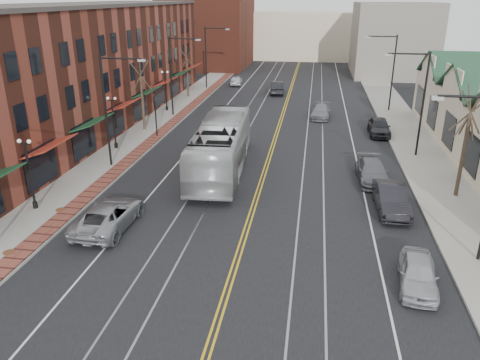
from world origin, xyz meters
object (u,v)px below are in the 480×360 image
(parked_suv, at_px, (109,215))
(parked_car_d, at_px, (379,127))
(parked_car_c, at_px, (372,171))
(transit_bus, at_px, (221,146))
(parked_car_a, at_px, (418,273))
(parked_car_b, at_px, (391,199))

(parked_suv, height_order, parked_car_d, parked_car_d)
(parked_car_c, relative_size, parked_car_d, 1.06)
(transit_bus, distance_m, parked_car_d, 17.00)
(parked_car_a, relative_size, parked_car_d, 0.85)
(parked_car_d, bearing_deg, parked_car_a, -91.93)
(parked_suv, xyz_separation_m, parked_car_c, (15.00, 9.50, -0.06))
(parked_car_a, height_order, parked_car_d, parked_car_d)
(transit_bus, bearing_deg, parked_car_b, 151.58)
(transit_bus, distance_m, parked_car_c, 10.74)
(parked_suv, bearing_deg, parked_car_a, 169.40)
(parked_car_a, relative_size, parked_car_b, 0.82)
(parked_car_a, bearing_deg, parked_car_d, 94.17)
(parked_car_a, bearing_deg, parked_car_c, 99.87)
(parked_car_d, bearing_deg, transit_bus, -136.65)
(parked_car_b, distance_m, parked_car_d, 16.81)
(parked_suv, relative_size, parked_car_c, 1.13)
(transit_bus, height_order, parked_car_a, transit_bus)
(parked_car_d, bearing_deg, parked_car_b, -93.43)
(transit_bus, bearing_deg, parked_suv, 63.05)
(parked_car_b, bearing_deg, parked_car_a, -90.82)
(parked_suv, xyz_separation_m, parked_car_a, (15.69, -3.18, -0.09))
(parked_car_b, bearing_deg, transit_bus, 153.53)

